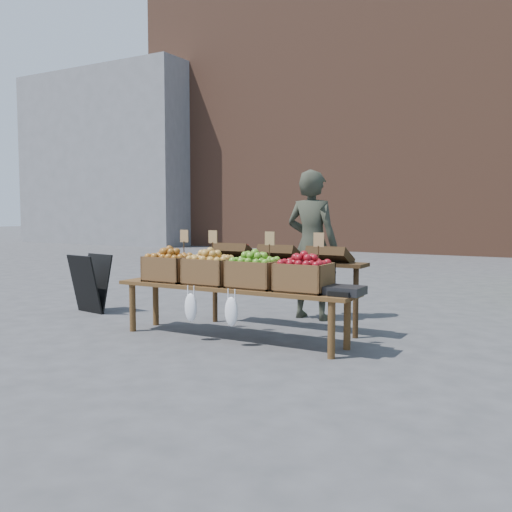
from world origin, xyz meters
The scene contains 12 objects.
ground centered at (0.00, 0.00, 0.00)m, with size 80.00×80.00×0.00m, color #464548.
brick_building centered at (0.00, 15.00, 5.00)m, with size 24.00×4.00×10.00m, color brown.
grey_building centered at (-14.00, 13.00, 3.50)m, with size 8.00×3.00×7.00m, color slate.
vendor centered at (0.25, 1.65, 0.93)m, with size 0.68×0.44×1.86m, color #303327.
chalkboard_sign centered at (-2.49, 0.59, 0.39)m, with size 0.52×0.29×0.79m, color black, non-canonical shape.
back_table centered at (0.21, 0.88, 0.52)m, with size 2.10×0.44×1.04m, color #332111, non-canonical shape.
display_bench centered at (0.01, 0.16, 0.28)m, with size 2.70×0.56×0.57m, color #523519, non-canonical shape.
crate_golden_apples centered at (-0.81, 0.16, 0.71)m, with size 0.50×0.40×0.28m, color #A56119, non-canonical shape.
crate_russet_pears centered at (-0.26, 0.16, 0.71)m, with size 0.50×0.40×0.28m, color gold, non-canonical shape.
crate_red_apples centered at (0.29, 0.16, 0.71)m, with size 0.50×0.40×0.28m, color #448320, non-canonical shape.
crate_green_apples centered at (0.84, 0.16, 0.71)m, with size 0.50×0.40×0.28m, color maroon, non-canonical shape.
weighing_scale centered at (1.26, 0.16, 0.61)m, with size 0.34×0.30×0.08m, color black.
Camera 1 is at (3.18, -4.84, 1.36)m, focal length 40.00 mm.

